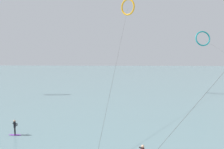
{
  "coord_description": "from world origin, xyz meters",
  "views": [
    {
      "loc": [
        1.75,
        0.23,
        8.5
      ],
      "look_at": [
        0.0,
        23.03,
        6.57
      ],
      "focal_mm": 32.35,
      "sensor_mm": 36.0,
      "label": 1
    }
  ],
  "objects": [
    {
      "name": "kite_teal",
      "position": [
        24.0,
        62.47,
        14.08
      ],
      "size": [
        4.69,
        50.76,
        16.4
      ],
      "rotation": [
        0.0,
        0.0,
        0.16
      ],
      "color": "teal",
      "rests_on": "ground"
    },
    {
      "name": "surfer_violet",
      "position": [
        -10.4,
        20.66,
        0.82
      ],
      "size": [
        1.4,
        0.69,
        1.7
      ],
      "rotation": [
        0.0,
        0.0,
        5.13
      ],
      "color": "purple",
      "rests_on": "ground"
    },
    {
      "name": "sea_water",
      "position": [
        0.0,
        108.03,
        0.04
      ],
      "size": [
        400.0,
        200.0,
        0.08
      ],
      "primitive_type": "cube",
      "color": "slate",
      "rests_on": "ground"
    },
    {
      "name": "kite_amber",
      "position": [
        1.74,
        47.6,
        19.99
      ],
      "size": [
        4.22,
        35.33,
        21.94
      ],
      "rotation": [
        0.0,
        0.0,
        2.52
      ],
      "color": "orange",
      "rests_on": "ground"
    }
  ]
}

